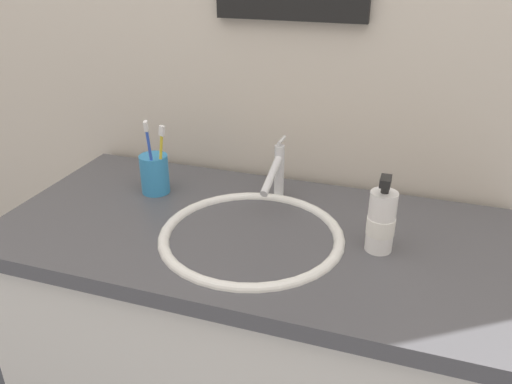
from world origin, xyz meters
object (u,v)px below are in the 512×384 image
Objects in this scene: toothbrush_yellow at (161,155)px; toothbrush_blue at (150,153)px; faucet at (277,172)px; toothbrush_cup at (155,174)px; soap_dispenser at (381,222)px.

toothbrush_yellow is 0.03m from toothbrush_blue.
faucet is at bearing 14.32° from toothbrush_yellow.
toothbrush_yellow is (-0.27, -0.07, 0.03)m from faucet.
faucet is 0.28m from toothbrush_yellow.
toothbrush_cup is 0.07m from toothbrush_yellow.
faucet is 1.71× the size of toothbrush_cup.
soap_dispenser is (0.55, -0.10, 0.02)m from toothbrush_cup.
toothbrush_blue is 1.17× the size of soap_dispenser.
faucet is at bearing 149.48° from soap_dispenser.
soap_dispenser is at bearing -9.15° from toothbrush_yellow.
soap_dispenser is (0.26, -0.15, -0.01)m from faucet.
toothbrush_cup is at bearing 155.74° from toothbrush_yellow.
toothbrush_blue reaches higher than soap_dispenser.
toothbrush_cup is 0.50× the size of toothbrush_blue.
toothbrush_yellow is at bearing 170.85° from soap_dispenser.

